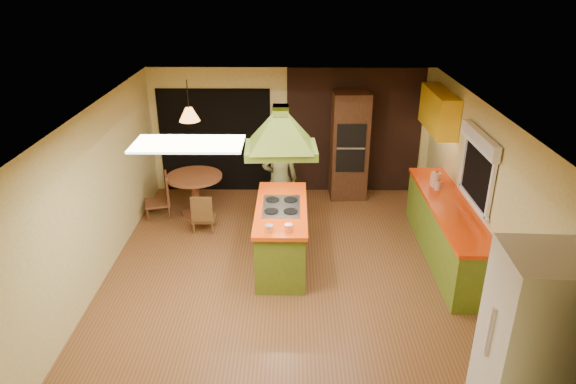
{
  "coord_description": "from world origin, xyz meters",
  "views": [
    {
      "loc": [
        0.04,
        -6.5,
        4.28
      ],
      "look_at": [
        -0.03,
        0.52,
        1.15
      ],
      "focal_mm": 32.0,
      "sensor_mm": 36.0,
      "label": 1
    }
  ],
  "objects_px": {
    "wall_oven": "(349,146)",
    "canister_large": "(436,179)",
    "kitchen_island": "(281,234)",
    "refrigerator": "(533,346)",
    "man": "(280,180)",
    "dining_table": "(195,187)"
  },
  "relations": [
    {
      "from": "wall_oven",
      "to": "canister_large",
      "type": "relative_size",
      "value": 8.69
    },
    {
      "from": "kitchen_island",
      "to": "refrigerator",
      "type": "bearing_deg",
      "value": -51.33
    },
    {
      "from": "kitchen_island",
      "to": "wall_oven",
      "type": "xyz_separation_m",
      "value": [
        1.26,
        2.53,
        0.57
      ]
    },
    {
      "from": "kitchen_island",
      "to": "man",
      "type": "xyz_separation_m",
      "value": [
        -0.05,
        1.3,
        0.37
      ]
    },
    {
      "from": "refrigerator",
      "to": "man",
      "type": "bearing_deg",
      "value": 122.25
    },
    {
      "from": "canister_large",
      "to": "refrigerator",
      "type": "bearing_deg",
      "value": -91.27
    },
    {
      "from": "kitchen_island",
      "to": "man",
      "type": "bearing_deg",
      "value": 92.43
    },
    {
      "from": "canister_large",
      "to": "dining_table",
      "type": "bearing_deg",
      "value": 168.71
    },
    {
      "from": "kitchen_island",
      "to": "canister_large",
      "type": "xyz_separation_m",
      "value": [
        2.53,
        0.87,
        0.56
      ]
    },
    {
      "from": "man",
      "to": "wall_oven",
      "type": "height_order",
      "value": "wall_oven"
    },
    {
      "from": "man",
      "to": "refrigerator",
      "type": "relative_size",
      "value": 0.86
    },
    {
      "from": "refrigerator",
      "to": "dining_table",
      "type": "distance_m",
      "value": 6.29
    },
    {
      "from": "man",
      "to": "refrigerator",
      "type": "height_order",
      "value": "refrigerator"
    },
    {
      "from": "kitchen_island",
      "to": "man",
      "type": "relative_size",
      "value": 1.13
    },
    {
      "from": "man",
      "to": "dining_table",
      "type": "height_order",
      "value": "man"
    },
    {
      "from": "man",
      "to": "wall_oven",
      "type": "distance_m",
      "value": 1.81
    },
    {
      "from": "dining_table",
      "to": "canister_large",
      "type": "bearing_deg",
      "value": -11.29
    },
    {
      "from": "kitchen_island",
      "to": "refrigerator",
      "type": "relative_size",
      "value": 0.96
    },
    {
      "from": "man",
      "to": "canister_large",
      "type": "height_order",
      "value": "man"
    },
    {
      "from": "canister_large",
      "to": "kitchen_island",
      "type": "bearing_deg",
      "value": -160.96
    },
    {
      "from": "dining_table",
      "to": "canister_large",
      "type": "relative_size",
      "value": 4.17
    },
    {
      "from": "kitchen_island",
      "to": "dining_table",
      "type": "distance_m",
      "value": 2.35
    }
  ]
}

